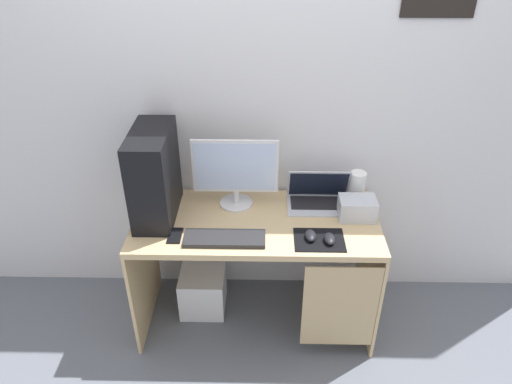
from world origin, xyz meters
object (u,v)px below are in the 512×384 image
pc_tower (154,175)px  mouse_left (311,236)px  subwoofer (203,290)px  projector (357,208)px  keyboard (225,238)px  mouse_right (330,239)px  laptop (318,198)px  cell_phone (175,236)px  speaker (357,187)px  monitor (235,172)px

pc_tower → mouse_left: (0.83, -0.21, -0.23)m
mouse_left → subwoofer: size_ratio=0.35×
projector → subwoofer: size_ratio=0.73×
keyboard → mouse_right: mouse_right is taller
projector → mouse_right: (-0.17, -0.23, -0.04)m
laptop → cell_phone: (-0.77, -0.32, -0.04)m
speaker → projector: size_ratio=0.95×
projector → cell_phone: size_ratio=1.54×
pc_tower → mouse_left: bearing=-14.6°
speaker → pc_tower: bearing=-172.4°
laptop → mouse_left: bearing=-101.7°
monitor → keyboard: size_ratio=1.13×
projector → mouse_left: size_ratio=2.08×
monitor → laptop: (0.47, 0.01, -0.17)m
keyboard → mouse_left: mouse_left is taller
monitor → laptop: size_ratio=1.34×
pc_tower → cell_phone: bearing=-59.2°
pc_tower → monitor: (0.43, 0.10, -0.03)m
pc_tower → cell_phone: (0.12, -0.21, -0.25)m
pc_tower → projector: (1.10, -0.01, -0.19)m
keyboard → projector: bearing=17.4°
keyboard → subwoofer: (-0.18, 0.26, -0.62)m
projector → cell_phone: 0.99m
projector → subwoofer: 1.11m
mouse_left → cell_phone: size_ratio=0.74×
monitor → keyboard: bearing=-97.0°
mouse_right → cell_phone: size_ratio=0.74×
pc_tower → subwoofer: bearing=7.6°
mouse_right → cell_phone: mouse_right is taller
keyboard → pc_tower: bearing=148.6°
mouse_left → mouse_right: bearing=-14.7°
monitor → cell_phone: (-0.30, -0.31, -0.21)m
speaker → mouse_left: 0.47m
monitor → subwoofer: (-0.22, -0.07, -0.82)m
monitor → projector: size_ratio=2.37×
mouse_right → laptop: bearing=94.3°
mouse_right → subwoofer: bearing=159.5°
mouse_right → pc_tower: bearing=165.4°
laptop → subwoofer: laptop is taller
speaker → projector: 0.17m
mouse_right → subwoofer: 0.99m
mouse_right → projector: bearing=52.9°
keyboard → mouse_left: bearing=2.6°
mouse_right → cell_phone: 0.80m
projector → mouse_left: projector is taller
mouse_left → cell_phone: 0.71m
mouse_left → mouse_right: 0.10m
monitor → mouse_right: 0.63m
pc_tower → subwoofer: size_ratio=1.83×
mouse_right → subwoofer: mouse_right is taller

